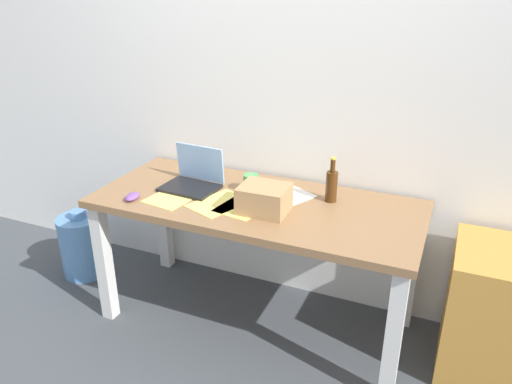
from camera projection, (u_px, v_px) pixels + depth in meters
name	position (u px, v px, depth m)	size (l,w,h in m)	color
ground_plane	(256.00, 319.00, 2.85)	(8.00, 8.00, 0.00)	#42474C
back_wall	(287.00, 78.00, 2.68)	(5.20, 0.08, 2.60)	white
desk	(256.00, 219.00, 2.59)	(1.69, 0.72, 0.75)	olive
laptop_left	(193.00, 179.00, 2.70)	(0.31, 0.25, 0.22)	black
beer_bottle	(332.00, 185.00, 2.52)	(0.06, 0.06, 0.24)	#47280F
computer_mouse	(132.00, 197.00, 2.56)	(0.06, 0.10, 0.03)	#724799
cardboard_box	(264.00, 199.00, 2.41)	(0.23, 0.20, 0.13)	tan
coffee_mug	(251.00, 183.00, 2.65)	(0.08, 0.08, 0.10)	#4C9E56
paper_sheet_near_back	(284.00, 197.00, 2.59)	(0.21, 0.30, 0.00)	white
paper_yellow_folder	(219.00, 203.00, 2.52)	(0.21, 0.30, 0.00)	#F4E06B
paper_sheet_center	(245.00, 205.00, 2.50)	(0.21, 0.30, 0.00)	#F4E06B
paper_sheet_front_left	(175.00, 196.00, 2.60)	(0.21, 0.30, 0.00)	#F4E06B
water_cooler_jug	(83.00, 245.00, 3.22)	(0.28, 0.28, 0.45)	#598CC6
filing_cabinet	(490.00, 312.00, 2.38)	(0.40, 0.48, 0.66)	#C68938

